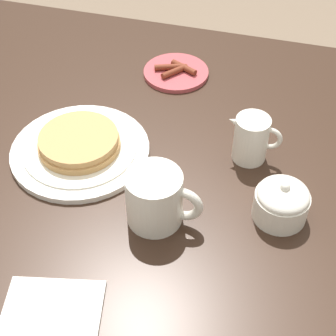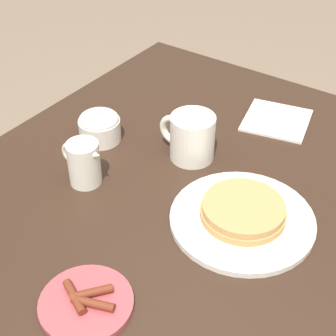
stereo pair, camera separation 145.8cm
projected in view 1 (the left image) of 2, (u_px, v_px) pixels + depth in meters
ground_plane at (98, 333)px, 1.52m from camera, size 8.00×8.00×0.00m
dining_table at (69, 191)px, 1.08m from camera, size 1.25×1.08×0.73m
pancake_plate at (80, 147)px, 1.00m from camera, size 0.27×0.27×0.04m
side_plate_bacon at (176, 72)px, 1.19m from camera, size 0.15×0.15×0.02m
coffee_mug at (156, 198)px, 0.86m from camera, size 0.13×0.10×0.10m
creamer_pitcher at (251, 138)px, 0.97m from camera, size 0.11×0.07×0.10m
sugar_bowl at (282, 202)px, 0.87m from camera, size 0.09×0.09×0.08m
napkin at (49, 323)px, 0.75m from camera, size 0.18×0.18×0.01m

